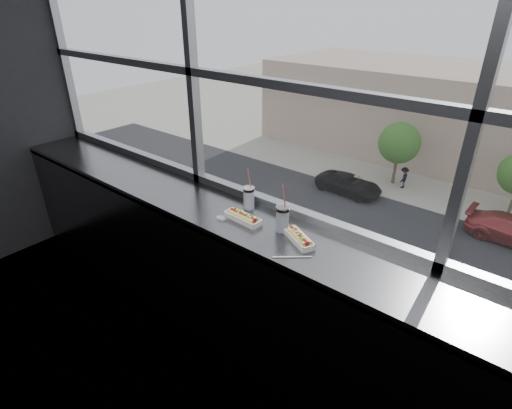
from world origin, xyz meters
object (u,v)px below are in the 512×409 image
Objects in this scene: loose_straw at (292,257)px; wrapper at (221,218)px; tree_left at (399,143)px; hotdog_tray_left at (243,217)px; soda_cup_right at (282,217)px; car_near_b at (349,242)px; car_near_c at (489,298)px; pedestrian_a at (404,176)px; hotdog_tray_right at (299,237)px; car_far_a at (349,181)px; car_near_a at (257,208)px; soda_cup_left at (249,197)px.

loose_straw is 2.59× the size of wrapper.
wrapper is 30.88m from tree_left.
hotdog_tray_left is 0.85× the size of soda_cup_right.
hotdog_tray_left reaches higher than car_near_b.
car_near_b reaches higher than car_near_c.
tree_left reaches higher than pedestrian_a.
car_near_b is (-7.23, 0.00, 0.14)m from car_near_c.
hotdog_tray_right is 0.05× the size of car_near_c.
hotdog_tray_right is 0.19m from loose_straw.
pedestrian_a is (2.91, 3.57, 0.07)m from car_far_a.
loose_straw is 20.92m from car_near_b.
car_near_a is at bearing 163.98° from car_far_a.
loose_straw is at bearing -27.78° from soda_cup_left.
hotdog_tray_right is 0.18m from soda_cup_right.
tree_left is (-9.17, 28.45, -8.67)m from loose_straw.
tree_left is at bearing 7.36° from car_near_b.
car_near_a is at bearing 131.51° from hotdog_tray_left.
soda_cup_right reaches higher than hotdog_tray_left.
wrapper is 0.02× the size of tree_left.
soda_cup_left is at bearing 120.32° from hotdog_tray_left.
car_far_a is at bearing -22.34° from car_near_a.
wrapper is 28.77m from car_far_a.
soda_cup_left reaches higher than car_near_a.
car_far_a is at bearing 141.53° from hotdog_tray_right.
car_far_a is (-10.60, 24.30, -11.13)m from hotdog_tray_left.
soda_cup_left is at bearing -168.18° from hotdog_tray_right.
soda_cup_left is 0.05× the size of car_near_a.
hotdog_tray_right is 0.14× the size of pedestrian_a.
hotdog_tray_right reaches higher than car_near_c.
hotdog_tray_right is 30.95m from tree_left.
wrapper is (-0.58, -0.11, -0.02)m from hotdog_tray_right.
wrapper reaches higher than tree_left.
car_far_a is at bearing 114.21° from soda_cup_right.
loose_straw reaches higher than car_far_a.
tree_left is at bearing -114.05° from pedestrian_a.
wrapper is (-0.13, -0.08, -0.02)m from hotdog_tray_left.
car_near_a is (-13.04, 16.38, -11.00)m from wrapper.
soda_cup_right is 20.72m from car_near_b.
hotdog_tray_right is at bearing -160.36° from car_near_b.
tree_left is (1.95, 4.00, 2.43)m from car_far_a.
car_near_b is 1.09× the size of car_near_a.
car_near_b is at bearing 92.27° from car_near_c.
car_near_c is at bearing -51.71° from tree_left.
soda_cup_left is at bearing -145.53° from car_near_a.
loose_straw is (0.24, -0.22, -0.10)m from soda_cup_right.
soda_cup_right is 1.44× the size of loose_straw.
hotdog_tray_right reaches higher than tree_left.
soda_cup_right is at bearing 16.44° from hotdog_tray_left.
car_near_a is 1.11× the size of car_far_a.
car_far_a is at bearing -39.19° from pedestrian_a.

